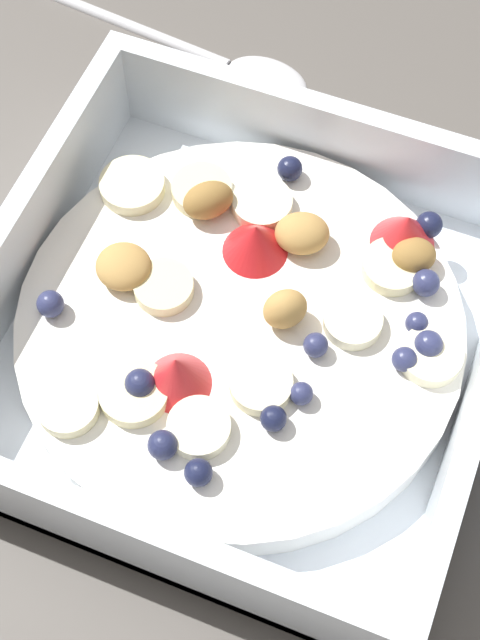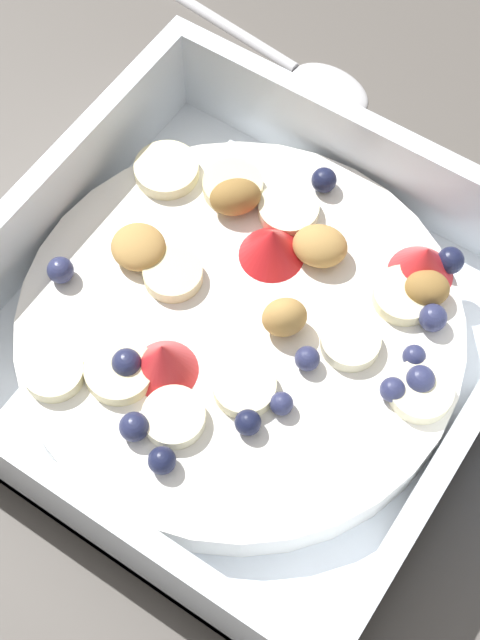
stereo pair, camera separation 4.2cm
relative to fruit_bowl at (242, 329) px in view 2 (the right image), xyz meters
The scene contains 3 objects.
ground_plane 0.03m from the fruit_bowl, 23.68° to the right, with size 2.40×2.40×0.00m, color #56514C.
fruit_bowl is the anchor object (origin of this frame).
spoon 0.18m from the fruit_bowl, 155.28° to the right, with size 0.04×0.17×0.01m.
Camera 2 is at (0.15, 0.12, 0.40)m, focal length 53.80 mm.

